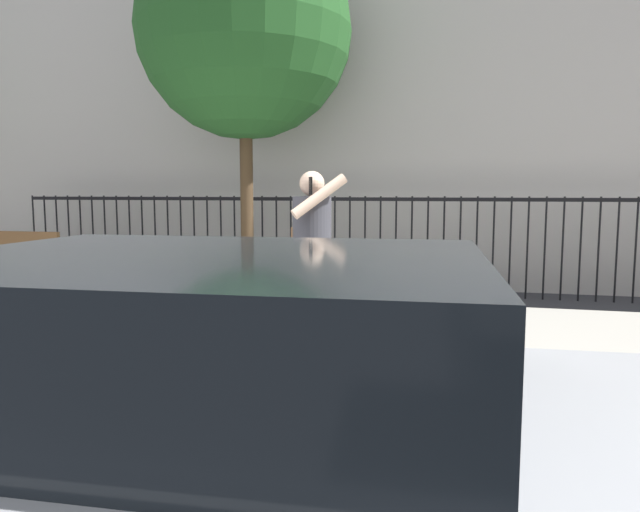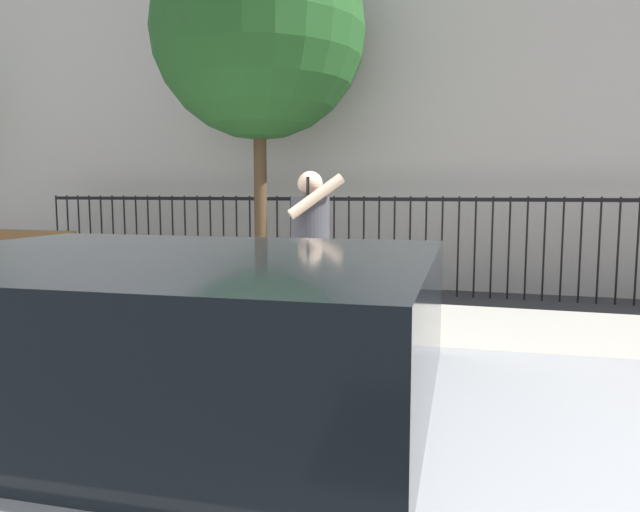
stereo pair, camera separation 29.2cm
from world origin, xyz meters
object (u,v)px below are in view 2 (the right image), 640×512
(pedestrian_on_phone, at_px, (310,252))
(street_bench, at_px, (38,259))
(street_tree_mid, at_px, (259,32))
(parked_hatchback, at_px, (202,450))

(pedestrian_on_phone, height_order, street_bench, pedestrian_on_phone)
(pedestrian_on_phone, distance_m, street_bench, 5.61)
(street_tree_mid, bearing_deg, parked_hatchback, -69.40)
(pedestrian_on_phone, xyz_separation_m, street_tree_mid, (-2.03, 3.80, 2.99))
(pedestrian_on_phone, xyz_separation_m, street_bench, (-5.09, 2.32, -0.49))
(parked_hatchback, relative_size, pedestrian_on_phone, 2.51)
(parked_hatchback, distance_m, street_tree_mid, 8.03)
(parked_hatchback, xyz_separation_m, pedestrian_on_phone, (-0.52, 3.00, 0.44))
(parked_hatchback, relative_size, street_bench, 2.67)
(street_bench, xyz_separation_m, street_tree_mid, (3.06, 1.48, 3.48))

